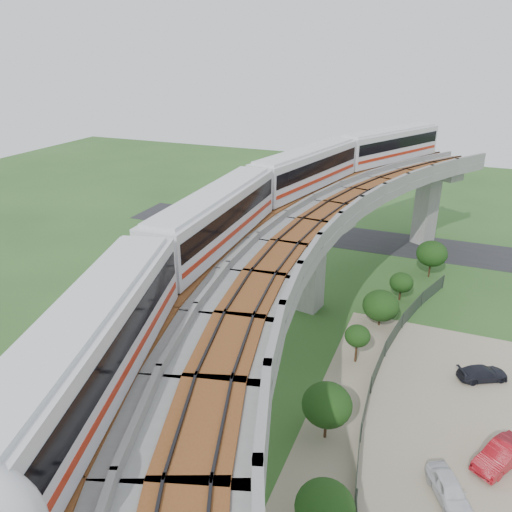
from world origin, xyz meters
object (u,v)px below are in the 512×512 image
object	(u,v)px
metro_train	(289,195)
car_dark	(483,373)
car_red	(501,455)
car_white	(449,490)

from	to	relation	value
metro_train	car_dark	xyz separation A→B (m)	(15.18, -0.07, -11.74)
car_red	car_dark	xyz separation A→B (m)	(-0.87, 8.29, -0.15)
metro_train	car_white	xyz separation A→B (m)	(13.37, -12.00, -11.65)
metro_train	car_red	world-z (taller)	metro_train
car_white	car_dark	distance (m)	12.07
car_dark	car_red	bearing A→B (deg)	156.68
car_white	car_red	distance (m)	4.52
car_white	car_dark	size ratio (longest dim) A/B	1.00
car_dark	car_white	bearing A→B (deg)	142.12
metro_train	car_dark	world-z (taller)	metro_train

